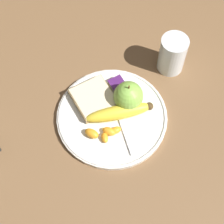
{
  "coord_description": "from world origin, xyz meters",
  "views": [
    {
      "loc": [
        0.36,
        -0.2,
        0.82
      ],
      "look_at": [
        0.0,
        0.0,
        0.03
      ],
      "focal_mm": 60.0,
      "sensor_mm": 36.0,
      "label": 1
    }
  ],
  "objects": [
    {
      "name": "orange_segment_3",
      "position": [
        0.04,
        -0.04,
        0.02
      ],
      "size": [
        0.03,
        0.02,
        0.01
      ],
      "color": "orange",
      "rests_on": "plate"
    },
    {
      "name": "jam_packet",
      "position": [
        -0.06,
        0.05,
        0.02
      ],
      "size": [
        0.04,
        0.04,
        0.02
      ],
      "color": "white",
      "rests_on": "plate"
    },
    {
      "name": "banana",
      "position": [
        0.01,
        0.02,
        0.03
      ],
      "size": [
        0.08,
        0.17,
        0.04
      ],
      "color": "yellow",
      "rests_on": "plate"
    },
    {
      "name": "fork",
      "position": [
        0.01,
        0.02,
        0.01
      ],
      "size": [
        0.18,
        0.06,
        0.0
      ],
      "rotation": [
        0.0,
        0.0,
        9.2
      ],
      "color": "silver",
      "rests_on": "plate"
    },
    {
      "name": "orange_segment_4",
      "position": [
        0.04,
        -0.03,
        0.02
      ],
      "size": [
        0.04,
        0.04,
        0.02
      ],
      "color": "orange",
      "rests_on": "plate"
    },
    {
      "name": "orange_segment_1",
      "position": [
        0.02,
        -0.07,
        0.02
      ],
      "size": [
        0.04,
        0.04,
        0.02
      ],
      "color": "orange",
      "rests_on": "plate"
    },
    {
      "name": "bread_slice",
      "position": [
        -0.06,
        -0.02,
        0.02
      ],
      "size": [
        0.1,
        0.09,
        0.02
      ],
      "color": "tan",
      "rests_on": "plate"
    },
    {
      "name": "orange_segment_0",
      "position": [
        0.04,
        -0.01,
        0.02
      ],
      "size": [
        0.02,
        0.03,
        0.02
      ],
      "color": "orange",
      "rests_on": "plate"
    },
    {
      "name": "plate",
      "position": [
        0.0,
        0.0,
        0.01
      ],
      "size": [
        0.27,
        0.27,
        0.01
      ],
      "color": "silver",
      "rests_on": "ground_plane"
    },
    {
      "name": "orange_segment_2",
      "position": [
        -0.01,
        -0.02,
        0.02
      ],
      "size": [
        0.03,
        0.03,
        0.02
      ],
      "color": "orange",
      "rests_on": "plate"
    },
    {
      "name": "juice_glass",
      "position": [
        -0.06,
        0.21,
        0.05
      ],
      "size": [
        0.07,
        0.07,
        0.1
      ],
      "color": "silver",
      "rests_on": "ground_plane"
    },
    {
      "name": "ground_plane",
      "position": [
        0.0,
        0.0,
        0.0
      ],
      "size": [
        3.0,
        3.0,
        0.0
      ],
      "primitive_type": "plane",
      "color": "brown"
    },
    {
      "name": "apple",
      "position": [
        -0.01,
        0.05,
        0.05
      ],
      "size": [
        0.07,
        0.07,
        0.08
      ],
      "color": "#84BC47",
      "rests_on": "plate"
    }
  ]
}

